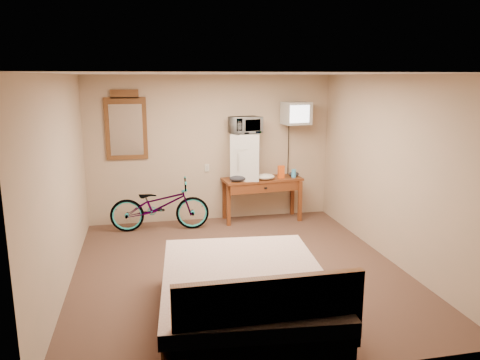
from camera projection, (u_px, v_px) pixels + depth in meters
The scene contains 13 objects.
room at pixel (238, 176), 5.85m from camera, with size 4.60×4.64×2.50m.
desk at pixel (262, 185), 8.07m from camera, with size 1.40×0.65×0.75m.
mini_fridge at pixel (245, 156), 7.93m from camera, with size 0.58×0.57×0.79m.
microwave at pixel (245, 125), 7.81m from camera, with size 0.50×0.34×0.28m, color silver.
snack_bag at pixel (281, 172), 8.06m from camera, with size 0.11×0.06×0.22m, color #E05113.
blue_cup at pixel (294, 173), 8.14m from camera, with size 0.08×0.08×0.14m, color #43AAE6.
cloth_cream at pixel (265, 177), 7.95m from camera, with size 0.32×0.25×0.10m, color beige.
cloth_dark_a at pixel (238, 178), 7.80m from camera, with size 0.28×0.21×0.11m, color black.
cloth_dark_b at pixel (294, 174), 8.20m from camera, with size 0.18×0.15×0.08m, color black.
crt_television at pixel (296, 113), 7.94m from camera, with size 0.49×0.59×0.38m.
wall_mirror at pixel (126, 126), 7.65m from camera, with size 0.67×0.04×1.14m.
bicycle at pixel (160, 205), 7.60m from camera, with size 0.56×1.59×0.84m, color black.
bed at pixel (246, 297), 4.71m from camera, with size 1.82×2.30×0.90m.
Camera 1 is at (-1.16, -5.61, 2.47)m, focal length 35.00 mm.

